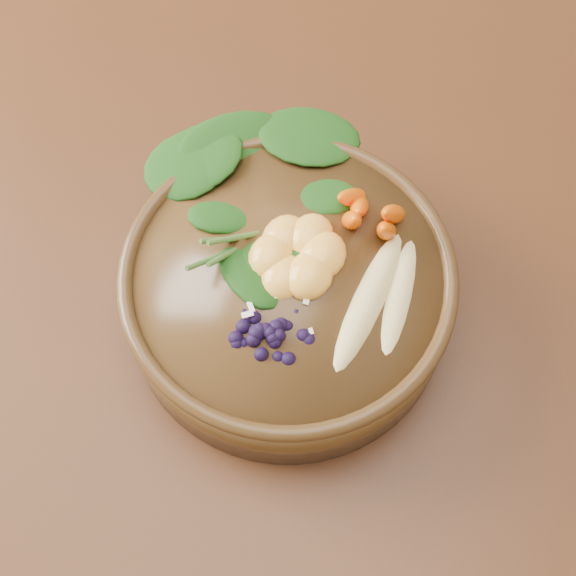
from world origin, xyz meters
name	(u,v)px	position (x,y,z in m)	size (l,w,h in m)	color
ground	(197,357)	(0.00, 0.00, 0.00)	(4.00, 4.00, 0.00)	#381E0F
dining_table	(134,134)	(0.00, 0.00, 0.66)	(1.60, 0.90, 0.75)	#331C0C
stoneware_bowl	(288,294)	(0.26, -0.15, 0.78)	(0.26, 0.26, 0.07)	#4E3418
kale_heap	(261,189)	(0.21, -0.10, 0.84)	(0.17, 0.15, 0.04)	#1B4D13
carrot_cluster	(377,191)	(0.30, -0.07, 0.85)	(0.05, 0.05, 0.07)	#FA6201
banana_halves	(386,291)	(0.33, -0.13, 0.83)	(0.06, 0.15, 0.02)	#E0CC84
mandarin_cluster	(297,248)	(0.26, -0.13, 0.83)	(0.07, 0.08, 0.03)	#FDB03C
blueberry_pile	(267,327)	(0.27, -0.20, 0.84)	(0.12, 0.09, 0.04)	black
coconut_flakes	(283,292)	(0.27, -0.17, 0.82)	(0.08, 0.06, 0.01)	white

